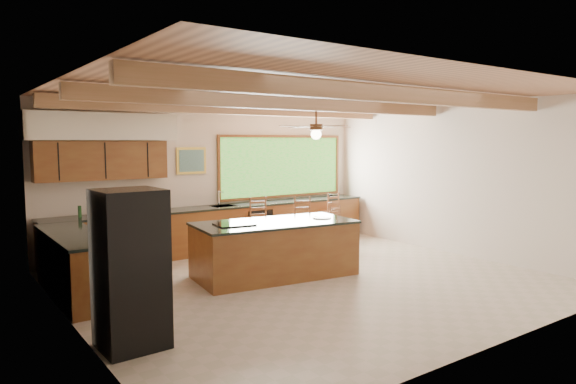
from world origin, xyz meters
TOP-DOWN VIEW (x-y plane):
  - ground at (0.00, 0.00)m, footprint 7.20×7.20m
  - room_shell at (-0.17, 0.65)m, footprint 7.27×6.54m
  - counter_run at (-0.82, 2.52)m, footprint 7.12×3.10m
  - island at (-0.29, 0.60)m, footprint 2.77×1.56m
  - refrigerator at (-3.22, -0.95)m, footprint 0.70×0.68m
  - bar_stool_a at (1.31, 1.98)m, footprint 0.52×0.52m
  - bar_stool_b at (0.49, 2.39)m, footprint 0.50×0.50m
  - bar_stool_c at (2.42, 2.39)m, footprint 0.39×0.39m
  - bar_stool_d at (1.76, 1.55)m, footprint 0.36×0.36m

SIDE VIEW (x-z plane):
  - ground at x=0.00m, z-range 0.00..0.00m
  - island at x=-0.29m, z-range -0.01..0.93m
  - counter_run at x=-0.82m, z-range -0.16..1.09m
  - bar_stool_d at x=1.76m, z-range 0.09..1.04m
  - bar_stool_c at x=2.42m, z-range 0.10..1.20m
  - bar_stool_a at x=1.31m, z-range 0.10..1.22m
  - bar_stool_b at x=0.49m, z-range 0.10..1.24m
  - refrigerator at x=-3.22m, z-range 0.00..1.73m
  - room_shell at x=-0.17m, z-range 0.70..3.72m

